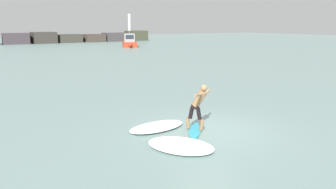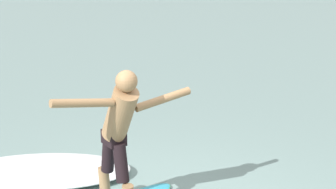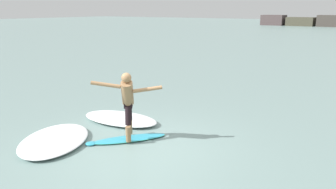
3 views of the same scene
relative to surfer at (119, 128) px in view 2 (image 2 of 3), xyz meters
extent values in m
cylinder|color=black|center=(0.01, -0.02, -0.41)|extent=(0.25, 0.27, 0.45)
cylinder|color=#946D48|center=(-0.24, 0.33, -0.83)|extent=(0.21, 0.22, 0.41)
cylinder|color=black|center=(-0.17, 0.23, -0.41)|extent=(0.25, 0.27, 0.45)
cube|color=black|center=(-0.08, 0.11, -0.15)|extent=(0.32, 0.33, 0.16)
cylinder|color=#946D48|center=(0.02, -0.02, 0.17)|extent=(0.56, 0.62, 0.71)
sphere|color=#946D48|center=(0.11, -0.15, 0.58)|extent=(0.24, 0.24, 0.24)
cylinder|color=#946D48|center=(0.47, 0.18, 0.29)|extent=(0.62, 0.48, 0.21)
cylinder|color=#946D48|center=(-0.31, -0.40, 0.41)|extent=(0.61, 0.49, 0.20)
ellipsoid|color=white|center=(-1.21, 1.02, -1.00)|extent=(2.50, 1.46, 0.19)
camera|label=1|loc=(-7.01, -9.52, 2.88)|focal=35.00mm
camera|label=2|loc=(0.86, -5.78, 2.09)|focal=60.00mm
camera|label=3|loc=(5.05, -5.74, 2.12)|focal=35.00mm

